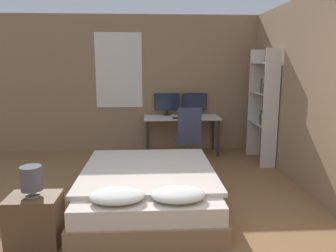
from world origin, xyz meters
TOP-DOWN VIEW (x-y plane):
  - wall_back at (-0.01, 4.08)m, footprint 12.00×0.08m
  - wall_side_right at (1.97, 1.50)m, footprint 0.06×12.00m
  - bed at (-0.25, 1.26)m, footprint 1.64×2.09m
  - nightstand at (-1.35, 0.45)m, footprint 0.49×0.37m
  - bedside_lamp at (-1.35, 0.45)m, footprint 0.20×0.20m
  - desk at (0.40, 3.70)m, footprint 1.46×0.62m
  - monitor_left at (0.12, 3.91)m, footprint 0.50×0.16m
  - monitor_right at (0.68, 3.91)m, footprint 0.50×0.16m
  - keyboard at (0.40, 3.49)m, footprint 0.39×0.13m
  - computer_mouse at (0.68, 3.49)m, footprint 0.07×0.05m
  - office_chair at (0.44, 2.92)m, footprint 0.52×0.52m
  - bookshelf at (1.79, 3.02)m, footprint 0.27×0.83m

SIDE VIEW (x-z plane):
  - bed at x=-0.25m, z-range -0.04..0.51m
  - nightstand at x=-1.35m, z-range 0.00..0.51m
  - office_chair at x=0.44m, z-range -0.11..0.92m
  - desk at x=0.40m, z-range 0.28..1.02m
  - bedside_lamp at x=-1.35m, z-range 0.54..0.84m
  - keyboard at x=0.40m, z-range 0.74..0.76m
  - computer_mouse at x=0.68m, z-range 0.74..0.77m
  - monitor_left at x=0.12m, z-range 0.77..1.21m
  - monitor_right at x=0.68m, z-range 0.77..1.21m
  - bookshelf at x=1.79m, z-range 0.10..2.11m
  - wall_side_right at x=1.97m, z-range 0.00..2.70m
  - wall_back at x=-0.01m, z-range 0.00..2.70m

